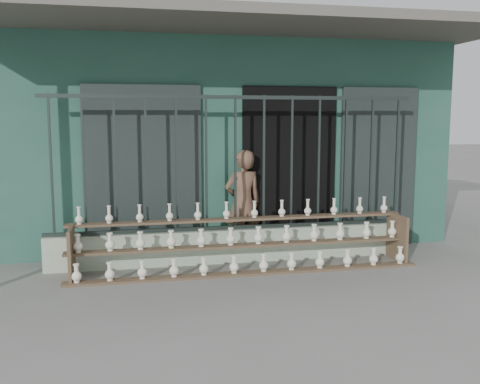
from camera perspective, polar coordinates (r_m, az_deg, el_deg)
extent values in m
plane|color=slate|center=(6.18, 1.94, -10.49)|extent=(60.00, 60.00, 0.00)
cube|color=#285546|center=(10.10, -3.87, 5.90)|extent=(7.00, 5.00, 3.20)
cube|color=black|center=(7.89, 5.18, 2.42)|extent=(1.40, 0.12, 2.40)
cube|color=black|center=(7.51, -10.24, 2.05)|extent=(1.60, 0.08, 2.40)
cube|color=black|center=(8.37, 14.47, 2.52)|extent=(1.20, 0.08, 2.40)
cube|color=#59544C|center=(7.13, -0.35, 17.59)|extent=(7.40, 2.00, 0.12)
cube|color=beige|center=(7.34, -0.48, -5.69)|extent=(5.00, 0.20, 0.45)
cube|color=#283330|center=(7.08, -19.50, 2.60)|extent=(0.03, 0.03, 1.80)
cube|color=#283330|center=(7.04, -16.34, 2.70)|extent=(0.03, 0.03, 1.80)
cube|color=#283330|center=(7.02, -13.15, 2.80)|extent=(0.03, 0.03, 1.80)
cube|color=#283330|center=(7.02, -9.95, 2.89)|extent=(0.03, 0.03, 1.80)
cube|color=#283330|center=(7.04, -6.76, 2.97)|extent=(0.03, 0.03, 1.80)
cube|color=#283330|center=(7.09, -3.60, 3.04)|extent=(0.03, 0.03, 1.80)
cube|color=#283330|center=(7.16, -0.49, 3.10)|extent=(0.03, 0.03, 1.80)
cube|color=#283330|center=(7.24, 2.55, 3.15)|extent=(0.03, 0.03, 1.80)
cube|color=#283330|center=(7.35, 5.51, 3.19)|extent=(0.03, 0.03, 1.80)
cube|color=#283330|center=(7.48, 8.38, 3.22)|extent=(0.03, 0.03, 1.80)
cube|color=#283330|center=(7.62, 11.15, 3.24)|extent=(0.03, 0.03, 1.80)
cube|color=#283330|center=(7.78, 13.81, 3.26)|extent=(0.03, 0.03, 1.80)
cube|color=#283330|center=(7.96, 16.36, 3.27)|extent=(0.03, 0.03, 1.80)
cube|color=#283330|center=(7.14, -0.50, 10.08)|extent=(5.00, 0.04, 0.05)
cube|color=#283330|center=(7.28, -0.49, -3.78)|extent=(5.00, 0.04, 0.05)
cube|color=brown|center=(6.79, 0.94, -8.66)|extent=(4.50, 0.18, 0.03)
cube|color=brown|center=(6.94, 0.49, -5.71)|extent=(4.50, 0.18, 0.03)
cube|color=brown|center=(7.12, 0.06, -2.90)|extent=(4.50, 0.18, 0.03)
cube|color=brown|center=(6.83, -17.54, -6.28)|extent=(0.04, 0.55, 0.64)
cube|color=brown|center=(7.68, 16.41, -4.67)|extent=(0.04, 0.55, 0.64)
imported|color=brown|center=(7.59, 0.33, -1.17)|extent=(0.61, 0.46, 1.51)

